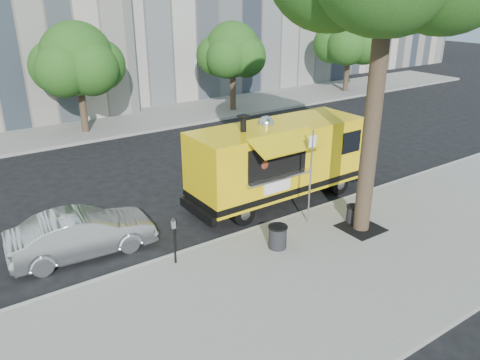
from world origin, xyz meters
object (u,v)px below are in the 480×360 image
object	(u,v)px
sedan	(82,234)
trash_bin_left	(353,214)
far_tree_d	(349,38)
far_tree_c	(233,50)
parking_meter	(174,235)
food_truck	(277,159)
far_tree_b	(77,59)
sign_post	(311,171)
trash_bin_right	(278,236)

from	to	relation	value
sedan	trash_bin_left	distance (m)	8.12
far_tree_d	far_tree_c	bearing A→B (deg)	-178.85
parking_meter	sedan	world-z (taller)	parking_meter
parking_meter	food_truck	size ratio (longest dim) A/B	0.20
sedan	food_truck	bearing A→B (deg)	-87.67
far_tree_b	far_tree_d	world-z (taller)	far_tree_d
far_tree_d	trash_bin_left	xyz separation A→B (m)	(-15.31, -14.98, -3.44)
sign_post	trash_bin_left	size ratio (longest dim) A/B	5.34
trash_bin_right	parking_meter	bearing A→B (deg)	161.88
sign_post	parking_meter	size ratio (longest dim) A/B	2.25
parking_meter	sign_post	bearing A→B (deg)	-2.52
far_tree_c	far_tree_d	distance (m)	10.00
far_tree_c	food_truck	size ratio (longest dim) A/B	0.78
sign_post	sedan	bearing A→B (deg)	160.20
sign_post	food_truck	world-z (taller)	food_truck
far_tree_d	sedan	size ratio (longest dim) A/B	1.43
far_tree_d	trash_bin_left	bearing A→B (deg)	-135.61
parking_meter	trash_bin_right	xyz separation A→B (m)	(2.76, -0.90, -0.48)
food_truck	sedan	size ratio (longest dim) A/B	1.68
far_tree_b	trash_bin_right	bearing A→B (deg)	-87.09
sign_post	sedan	size ratio (longest dim) A/B	0.76
sign_post	trash_bin_right	distance (m)	2.35
far_tree_c	far_tree_d	size ratio (longest dim) A/B	0.92
food_truck	trash_bin_right	bearing A→B (deg)	-128.49
parking_meter	sedan	xyz separation A→B (m)	(-1.80, 2.09, -0.33)
sign_post	far_tree_b	bearing A→B (deg)	100.15
trash_bin_left	food_truck	bearing A→B (deg)	103.79
far_tree_b	parking_meter	xyz separation A→B (m)	(-2.00, -14.05, -2.85)
far_tree_c	far_tree_b	bearing A→B (deg)	178.09
far_tree_d	sign_post	distance (m)	21.79
far_tree_b	far_tree_c	size ratio (longest dim) A/B	1.06
sign_post	food_truck	xyz separation A→B (m)	(0.42, 2.12, -0.31)
far_tree_c	trash_bin_right	size ratio (longest dim) A/B	7.79
far_tree_b	trash_bin_left	size ratio (longest dim) A/B	9.78
trash_bin_right	sedan	bearing A→B (deg)	146.75
trash_bin_left	sedan	bearing A→B (deg)	157.40
far_tree_d	food_truck	world-z (taller)	far_tree_d
food_truck	trash_bin_left	bearing A→B (deg)	-76.65
food_truck	trash_bin_right	size ratio (longest dim) A/B	9.92
sedan	trash_bin_right	bearing A→B (deg)	-119.51
far_tree_b	far_tree_d	distance (m)	19.00
far_tree_b	trash_bin_right	distance (m)	15.34
sign_post	food_truck	distance (m)	2.18
parking_meter	trash_bin_left	distance (m)	5.81
far_tree_c	trash_bin_left	distance (m)	16.04
sedan	trash_bin_right	size ratio (longest dim) A/B	5.90
sign_post	parking_meter	distance (m)	4.64
sign_post	trash_bin_left	bearing A→B (deg)	-36.04
parking_meter	trash_bin_left	xyz separation A→B (m)	(5.69, -1.03, -0.53)
far_tree_b	food_truck	xyz separation A→B (m)	(2.97, -12.13, -2.30)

